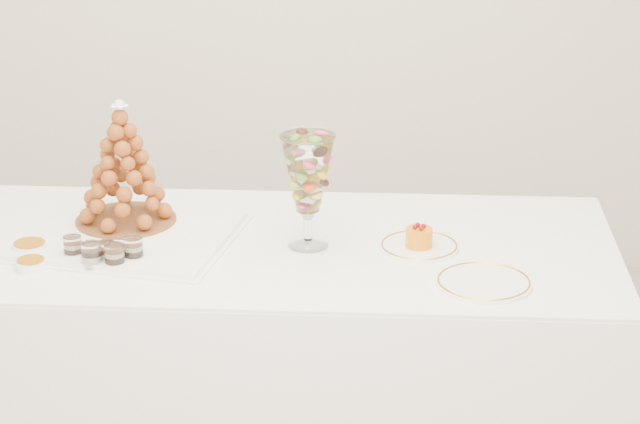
{
  "coord_description": "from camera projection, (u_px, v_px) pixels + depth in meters",
  "views": [
    {
      "loc": [
        0.11,
        -3.03,
        2.22
      ],
      "look_at": [
        0.1,
        0.22,
        0.95
      ],
      "focal_mm": 70.0,
      "sensor_mm": 36.0,
      "label": 1
    }
  ],
  "objects": [
    {
      "name": "ramekin_back",
      "position": [
        30.0,
        248.0,
        3.5
      ],
      "size": [
        0.1,
        0.1,
        0.03
      ],
      "primitive_type": "cylinder",
      "color": "white",
      "rests_on": "buffet_table"
    },
    {
      "name": "macaron_vase",
      "position": [
        308.0,
        175.0,
        3.49
      ],
      "size": [
        0.15,
        0.15,
        0.33
      ],
      "color": "white",
      "rests_on": "buffet_table"
    },
    {
      "name": "cake_plate",
      "position": [
        419.0,
        247.0,
        3.54
      ],
      "size": [
        0.22,
        0.22,
        0.01
      ],
      "primitive_type": "cylinder",
      "color": "white",
      "rests_on": "buffet_table"
    },
    {
      "name": "verrine_e",
      "position": [
        115.0,
        257.0,
        3.39
      ],
      "size": [
        0.07,
        0.07,
        0.07
      ],
      "primitive_type": "cylinder",
      "rotation": [
        0.0,
        0.0,
        -0.34
      ],
      "color": "white",
      "rests_on": "buffet_table"
    },
    {
      "name": "verrine_b",
      "position": [
        107.0,
        253.0,
        3.43
      ],
      "size": [
        0.05,
        0.05,
        0.07
      ],
      "primitive_type": "cylinder",
      "rotation": [
        0.0,
        0.0,
        -0.02
      ],
      "color": "white",
      "rests_on": "buffet_table"
    },
    {
      "name": "verrine_a",
      "position": [
        73.0,
        248.0,
        3.46
      ],
      "size": [
        0.06,
        0.06,
        0.07
      ],
      "primitive_type": "cylinder",
      "rotation": [
        0.0,
        0.0,
        -0.21
      ],
      "color": "white",
      "rests_on": "buffet_table"
    },
    {
      "name": "buffet_table",
      "position": [
        240.0,
        371.0,
        3.73
      ],
      "size": [
        2.24,
        1.0,
        0.83
      ],
      "rotation": [
        0.0,
        0.0,
        -0.06
      ],
      "color": "white",
      "rests_on": "ground"
    },
    {
      "name": "mousse_cake",
      "position": [
        419.0,
        237.0,
        3.52
      ],
      "size": [
        0.08,
        0.08,
        0.07
      ],
      "color": "orange",
      "rests_on": "cake_plate"
    },
    {
      "name": "spare_plate",
      "position": [
        484.0,
        283.0,
        3.31
      ],
      "size": [
        0.26,
        0.26,
        0.01
      ],
      "primitive_type": "cylinder",
      "color": "white",
      "rests_on": "buffet_table"
    },
    {
      "name": "ramekin_front",
      "position": [
        31.0,
        265.0,
        3.41
      ],
      "size": [
        0.08,
        0.08,
        0.03
      ],
      "primitive_type": "cylinder",
      "color": "white",
      "rests_on": "buffet_table"
    },
    {
      "name": "verrine_d",
      "position": [
        92.0,
        256.0,
        3.4
      ],
      "size": [
        0.07,
        0.07,
        0.08
      ],
      "primitive_type": "cylinder",
      "rotation": [
        0.0,
        0.0,
        0.27
      ],
      "color": "white",
      "rests_on": "buffet_table"
    },
    {
      "name": "verrine_c",
      "position": [
        133.0,
        250.0,
        3.44
      ],
      "size": [
        0.07,
        0.07,
        0.07
      ],
      "primitive_type": "cylinder",
      "rotation": [
        0.0,
        0.0,
        -0.35
      ],
      "color": "white",
      "rests_on": "buffet_table"
    },
    {
      "name": "croquembouche",
      "position": [
        123.0,
        163.0,
        3.62
      ],
      "size": [
        0.3,
        0.3,
        0.37
      ],
      "rotation": [
        0.0,
        0.0,
        -0.01
      ],
      "color": "brown",
      "rests_on": "lace_tray"
    },
    {
      "name": "lace_tray",
      "position": [
        116.0,
        235.0,
        3.61
      ],
      "size": [
        0.74,
        0.62,
        0.02
      ],
      "primitive_type": "cube",
      "rotation": [
        0.0,
        0.0,
        -0.24
      ],
      "color": "white",
      "rests_on": "buffet_table"
    }
  ]
}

